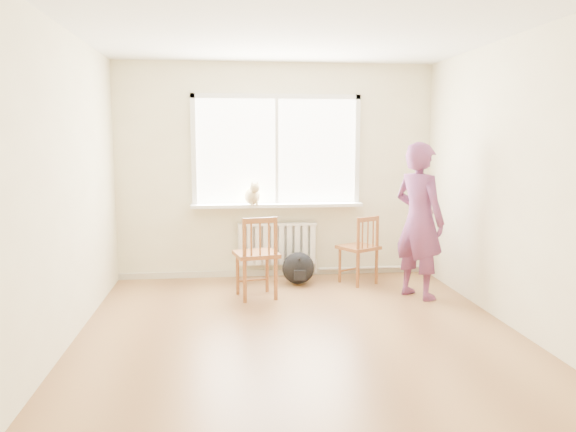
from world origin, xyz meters
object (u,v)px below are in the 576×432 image
object	(u,v)px
chair_right	(361,250)
backpack	(298,268)
cat	(253,195)
chair_left	(257,257)
person	(419,221)

from	to	relation	value
chair_right	backpack	size ratio (longest dim) A/B	2.14
cat	backpack	distance (m)	1.06
chair_left	backpack	size ratio (longest dim) A/B	2.35
chair_right	cat	bearing A→B (deg)	-45.33
person	cat	xyz separation A→B (m)	(-1.78, 0.98, 0.21)
person	backpack	distance (m)	1.58
chair_left	person	xyz separation A→B (m)	(1.78, -0.14, 0.40)
chair_left	cat	distance (m)	1.04
chair_right	backpack	bearing A→B (deg)	-36.15
person	backpack	xyz separation A→B (m)	(-1.25, 0.71, -0.67)
chair_left	backpack	world-z (taller)	chair_left
person	chair_left	bearing A→B (deg)	53.75
chair_left	cat	size ratio (longest dim) A/B	2.04
chair_right	backpack	distance (m)	0.80
chair_left	person	size ratio (longest dim) A/B	0.54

